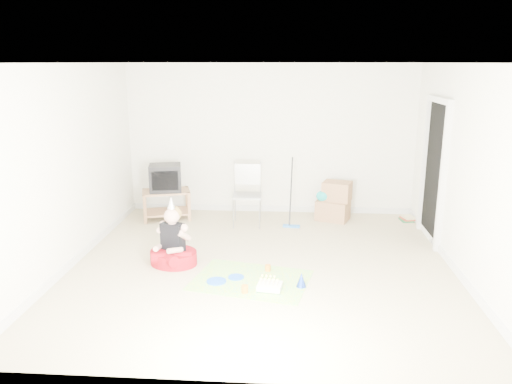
# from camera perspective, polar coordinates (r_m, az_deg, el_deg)

# --- Properties ---
(ground) EXTENTS (5.00, 5.00, 0.00)m
(ground) POSITION_cam_1_polar(r_m,az_deg,el_deg) (6.68, 0.62, -8.38)
(ground) COLOR #BEAF88
(ground) RESTS_ON ground
(doorway_recess) EXTENTS (0.02, 0.90, 2.05)m
(doorway_recess) POSITION_cam_1_polar(r_m,az_deg,el_deg) (7.80, 19.73, 2.03)
(doorway_recess) COLOR black
(doorway_recess) RESTS_ON ground
(tv_stand) EXTENTS (0.90, 0.70, 0.49)m
(tv_stand) POSITION_cam_1_polar(r_m,az_deg,el_deg) (8.65, -10.19, -1.16)
(tv_stand) COLOR #9B6B46
(tv_stand) RESTS_ON ground
(crt_tv) EXTENTS (0.60, 0.54, 0.45)m
(crt_tv) POSITION_cam_1_polar(r_m,az_deg,el_deg) (8.55, -10.32, 1.61)
(crt_tv) COLOR black
(crt_tv) RESTS_ON tv_stand
(folding_chair) EXTENTS (0.48, 0.46, 1.03)m
(folding_chair) POSITION_cam_1_polar(r_m,az_deg,el_deg) (8.13, -1.03, -0.42)
(folding_chair) COLOR #939298
(folding_chair) RESTS_ON ground
(cardboard_boxes) EXTENTS (0.64, 0.56, 0.66)m
(cardboard_boxes) POSITION_cam_1_polar(r_m,az_deg,el_deg) (8.55, 8.90, -1.11)
(cardboard_boxes) COLOR #9C6F4B
(cardboard_boxes) RESTS_ON ground
(floor_mop) EXTENTS (0.28, 0.37, 1.10)m
(floor_mop) POSITION_cam_1_polar(r_m,az_deg,el_deg) (8.10, 4.09, -2.24)
(floor_mop) COLOR blue
(floor_mop) RESTS_ON ground
(book_pile) EXTENTS (0.24, 0.27, 0.08)m
(book_pile) POSITION_cam_1_polar(r_m,az_deg,el_deg) (8.85, 16.89, -2.91)
(book_pile) COLOR #246C3D
(book_pile) RESTS_ON ground
(seated_woman) EXTENTS (0.82, 0.82, 0.93)m
(seated_woman) POSITION_cam_1_polar(r_m,az_deg,el_deg) (6.75, -9.43, -6.48)
(seated_woman) COLOR maroon
(seated_woman) RESTS_ON ground
(party_mat) EXTENTS (1.58, 1.29, 0.01)m
(party_mat) POSITION_cam_1_polar(r_m,az_deg,el_deg) (6.25, -0.59, -10.02)
(party_mat) COLOR #FF3584
(party_mat) RESTS_ON ground
(birthday_cake) EXTENTS (0.31, 0.26, 0.14)m
(birthday_cake) POSITION_cam_1_polar(r_m,az_deg,el_deg) (5.99, 1.57, -10.79)
(birthday_cake) COLOR white
(birthday_cake) RESTS_ON party_mat
(blue_plate_near) EXTENTS (0.21, 0.21, 0.01)m
(blue_plate_near) POSITION_cam_1_polar(r_m,az_deg,el_deg) (6.31, -2.29, -9.69)
(blue_plate_near) COLOR blue
(blue_plate_near) RESTS_ON party_mat
(blue_plate_far) EXTENTS (0.33, 0.33, 0.01)m
(blue_plate_far) POSITION_cam_1_polar(r_m,az_deg,el_deg) (6.21, -4.54, -10.12)
(blue_plate_far) COLOR blue
(blue_plate_far) RESTS_ON party_mat
(orange_cup_near) EXTENTS (0.10, 0.10, 0.08)m
(orange_cup_near) POSITION_cam_1_polar(r_m,az_deg,el_deg) (6.48, 1.36, -8.67)
(orange_cup_near) COLOR orange
(orange_cup_near) RESTS_ON party_mat
(orange_cup_far) EXTENTS (0.10, 0.10, 0.09)m
(orange_cup_far) POSITION_cam_1_polar(r_m,az_deg,el_deg) (5.91, -1.29, -11.03)
(orange_cup_far) COLOR orange
(orange_cup_far) RESTS_ON party_mat
(blue_party_hat) EXTENTS (0.15, 0.15, 0.18)m
(blue_party_hat) POSITION_cam_1_polar(r_m,az_deg,el_deg) (6.06, 5.20, -9.96)
(blue_party_hat) COLOR #1737A7
(blue_party_hat) RESTS_ON party_mat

